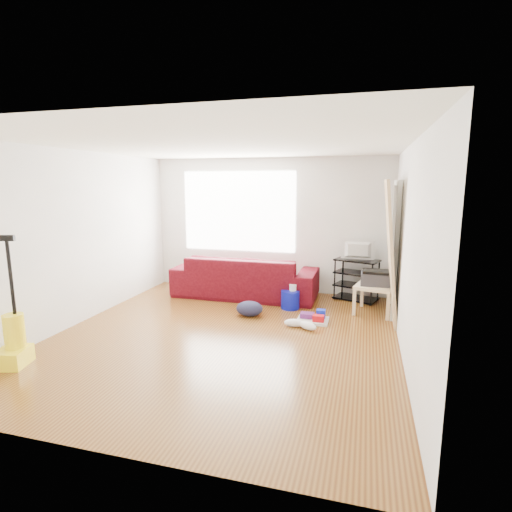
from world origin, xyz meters
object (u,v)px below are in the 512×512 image
(tv_stand, at_px, (356,279))
(backpack, at_px, (250,316))
(vacuum, at_px, (13,342))
(sofa, at_px, (246,296))
(side_table, at_px, (375,289))
(bucket, at_px, (290,308))
(cleaning_tray, at_px, (314,318))

(tv_stand, bearing_deg, backpack, -120.17)
(vacuum, bearing_deg, sofa, 47.92)
(sofa, bearing_deg, backpack, 110.03)
(side_table, height_order, vacuum, vacuum)
(sofa, bearing_deg, bucket, 150.17)
(cleaning_tray, relative_size, vacuum, 0.31)
(cleaning_tray, distance_m, vacuum, 3.88)
(tv_stand, distance_m, side_table, 0.73)
(sofa, height_order, side_table, side_table)
(tv_stand, distance_m, bucket, 1.35)
(side_table, distance_m, bucket, 1.39)
(sofa, relative_size, cleaning_tray, 5.61)
(side_table, relative_size, vacuum, 0.45)
(backpack, bearing_deg, vacuum, -131.41)
(sofa, xyz_separation_m, cleaning_tray, (1.38, -1.05, 0.05))
(sofa, distance_m, backpack, 1.13)
(backpack, distance_m, vacuum, 3.15)
(backpack, xyz_separation_m, vacuum, (-2.08, -2.34, 0.27))
(tv_stand, height_order, cleaning_tray, tv_stand)
(cleaning_tray, distance_m, backpack, 1.00)
(vacuum, bearing_deg, bucket, 31.98)
(sofa, distance_m, cleaning_tray, 1.74)
(bucket, height_order, backpack, bucket)
(backpack, relative_size, vacuum, 0.28)
(side_table, xyz_separation_m, backpack, (-1.87, -0.66, -0.39))
(cleaning_tray, height_order, vacuum, vacuum)
(sofa, bearing_deg, cleaning_tray, 142.71)
(vacuum, bearing_deg, cleaning_tray, 21.76)
(sofa, height_order, bucket, sofa)
(bucket, bearing_deg, side_table, 5.75)
(tv_stand, bearing_deg, bucket, -122.48)
(side_table, height_order, cleaning_tray, side_table)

